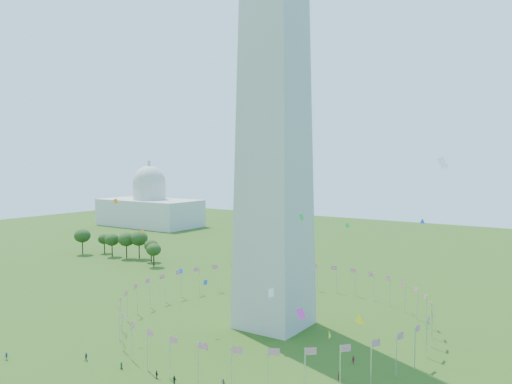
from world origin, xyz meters
TOP-DOWN VIEW (x-y plane):
  - washington_monument at (0.00, 50.00)m, footprint 16.80×16.80m
  - flag_ring at (-0.00, 50.00)m, footprint 80.24×80.24m
  - capitol_building at (-180.00, 180.00)m, footprint 70.00×35.00m
  - kites_aloft at (15.06, 26.86)m, footprint 122.21×72.16m
  - tree_line_west at (-106.64, 91.01)m, footprint 55.28×15.82m

SIDE VIEW (x-z plane):
  - flag_ring at x=0.00m, z-range 0.00..9.00m
  - tree_line_west at x=-106.64m, z-range -0.64..11.70m
  - kites_aloft at x=15.06m, z-range 2.43..38.20m
  - capitol_building at x=-180.00m, z-range 0.00..46.00m
  - washington_monument at x=0.00m, z-range 0.00..169.00m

